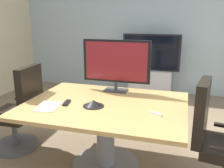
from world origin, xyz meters
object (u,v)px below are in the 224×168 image
Objects in this scene: office_chair_left at (20,115)px; wall_display_unit at (150,75)px; remote_control at (67,103)px; office_chair_right at (218,148)px; conference_table at (105,120)px; conference_phone at (93,104)px; tv_monitor at (116,63)px.

office_chair_left is 3.03m from wall_display_unit.
wall_display_unit is 2.99m from remote_control.
office_chair_right is 3.08m from wall_display_unit.
conference_table is 0.46m from remote_control.
conference_table is at bearing 5.41° from remote_control.
wall_display_unit is 7.71× the size of remote_control.
remote_control is (-1.54, -0.03, 0.30)m from office_chair_right.
remote_control reaches higher than conference_table.
wall_display_unit is at bearing 68.51° from remote_control.
office_chair_left is 0.83× the size of wall_display_unit.
wall_display_unit is at bearing 86.30° from conference_phone.
conference_table is 10.04× the size of remote_control.
tv_monitor is 0.80m from remote_control.
office_chair_left is (-1.14, 0.04, -0.10)m from conference_table.
office_chair_right is at bearing -10.69° from remote_control.
wall_display_unit is 2.95m from conference_phone.
conference_table is 2.03× the size of tv_monitor.
office_chair_right reaches higher than conference_table.
office_chair_right is 6.41× the size of remote_control.
office_chair_right is at bearing -70.13° from wall_display_unit.
office_chair_left is at bearing 155.45° from remote_control.
remote_control is at bearing 73.84° from office_chair_left.
office_chair_left is 1.00× the size of office_chair_right.
remote_control is at bearing -99.63° from wall_display_unit.
tv_monitor is 0.64× the size of wall_display_unit.
conference_table is 7.76× the size of conference_phone.
tv_monitor is 4.94× the size of remote_control.
office_chair_right is at bearing -26.28° from tv_monitor.
office_chair_right is 1.30× the size of tv_monitor.
office_chair_right is at bearing 83.11° from office_chair_left.
conference_phone is at bearing 100.78° from office_chair_right.
conference_phone is at bearing -125.99° from conference_table.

